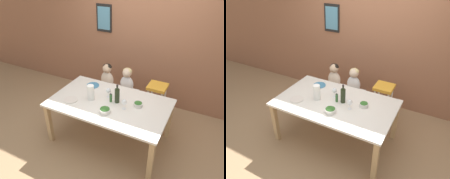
# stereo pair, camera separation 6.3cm
# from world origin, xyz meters

# --- Properties ---
(ground_plane) EXTENTS (14.00, 14.00, 0.00)m
(ground_plane) POSITION_xyz_m (0.00, 0.00, 0.00)
(ground_plane) COLOR #9E7A56
(wall_back) EXTENTS (10.00, 0.09, 2.70)m
(wall_back) POSITION_xyz_m (-0.00, 1.42, 1.35)
(wall_back) COLOR #8E5B42
(wall_back) RESTS_ON ground_plane
(dining_table) EXTENTS (1.81, 1.07, 0.73)m
(dining_table) POSITION_xyz_m (0.00, 0.00, 0.65)
(dining_table) COLOR silver
(dining_table) RESTS_ON ground_plane
(chair_far_left) EXTENTS (0.37, 0.38, 0.46)m
(chair_far_left) POSITION_xyz_m (-0.47, 0.79, 0.38)
(chair_far_left) COLOR silver
(chair_far_left) RESTS_ON ground_plane
(chair_far_center) EXTENTS (0.37, 0.38, 0.46)m
(chair_far_center) POSITION_xyz_m (-0.06, 0.79, 0.38)
(chair_far_center) COLOR silver
(chair_far_center) RESTS_ON ground_plane
(chair_right_highchair) EXTENTS (0.32, 0.32, 0.75)m
(chair_right_highchair) POSITION_xyz_m (0.51, 0.79, 0.57)
(chair_right_highchair) COLOR silver
(chair_right_highchair) RESTS_ON ground_plane
(person_child_left) EXTENTS (0.26, 0.18, 0.49)m
(person_child_left) POSITION_xyz_m (-0.47, 0.80, 0.72)
(person_child_left) COLOR beige
(person_child_left) RESTS_ON chair_far_left
(person_child_center) EXTENTS (0.26, 0.18, 0.49)m
(person_child_center) POSITION_xyz_m (-0.06, 0.80, 0.72)
(person_child_center) COLOR silver
(person_child_center) RESTS_ON chair_far_center
(wine_bottle) EXTENTS (0.07, 0.07, 0.30)m
(wine_bottle) POSITION_xyz_m (0.10, 0.05, 0.85)
(wine_bottle) COLOR #232D19
(wine_bottle) RESTS_ON dining_table
(paper_towel_roll) EXTENTS (0.11, 0.11, 0.25)m
(paper_towel_roll) POSITION_xyz_m (-0.29, -0.06, 0.85)
(paper_towel_roll) COLOR white
(paper_towel_roll) RESTS_ON dining_table
(wine_glass_near) EXTENTS (0.07, 0.07, 0.16)m
(wine_glass_near) POSITION_xyz_m (0.27, -0.06, 0.84)
(wine_glass_near) COLOR white
(wine_glass_near) RESTS_ON dining_table
(wine_glass_far) EXTENTS (0.07, 0.07, 0.16)m
(wine_glass_far) POSITION_xyz_m (-0.08, 0.12, 0.84)
(wine_glass_far) COLOR white
(wine_glass_far) RESTS_ON dining_table
(salad_bowl_large) EXTENTS (0.16, 0.16, 0.08)m
(salad_bowl_large) POSITION_xyz_m (0.06, -0.26, 0.77)
(salad_bowl_large) COLOR silver
(salad_bowl_large) RESTS_ON dining_table
(salad_bowl_small) EXTENTS (0.13, 0.13, 0.08)m
(salad_bowl_small) POSITION_xyz_m (0.42, 0.09, 0.77)
(salad_bowl_small) COLOR silver
(salad_bowl_small) RESTS_ON dining_table
(dinner_plate_front_left) EXTENTS (0.21, 0.21, 0.01)m
(dinner_plate_front_left) POSITION_xyz_m (-0.56, -0.23, 0.74)
(dinner_plate_front_left) COLOR silver
(dinner_plate_front_left) RESTS_ON dining_table
(dinner_plate_back_left) EXTENTS (0.21, 0.21, 0.01)m
(dinner_plate_back_left) POSITION_xyz_m (-0.49, 0.32, 0.74)
(dinner_plate_back_left) COLOR teal
(dinner_plate_back_left) RESTS_ON dining_table
(condiment_bottle_hot_sauce) EXTENTS (0.04, 0.04, 0.15)m
(condiment_bottle_hot_sauce) POSITION_xyz_m (0.01, 0.02, 0.80)
(condiment_bottle_hot_sauce) COLOR #336633
(condiment_bottle_hot_sauce) RESTS_ON dining_table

